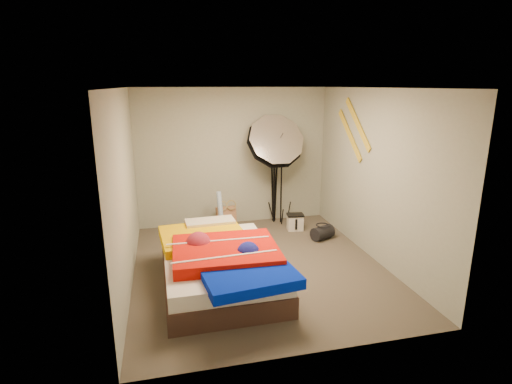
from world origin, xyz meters
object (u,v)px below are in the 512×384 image
object	(u,v)px
duffel_bag	(322,233)
camera_tripod	(274,184)
wrapping_roll	(221,213)
camera_case	(295,223)
bed	(220,263)
tote_bag	(226,216)
photo_umbrella	(275,143)

from	to	relation	value
duffel_bag	camera_tripod	world-z (taller)	camera_tripod
wrapping_roll	camera_case	size ratio (longest dim) A/B	2.75
duffel_bag	bed	bearing A→B (deg)	-172.27
duffel_bag	camera_tripod	size ratio (longest dim) A/B	0.29
camera_tripod	duffel_bag	bearing A→B (deg)	-63.66
camera_case	bed	size ratio (longest dim) A/B	0.12
camera_case	duffel_bag	distance (m)	0.62
camera_case	camera_tripod	xyz separation A→B (m)	(-0.24, 0.56, 0.60)
tote_bag	wrapping_roll	bearing A→B (deg)	-121.52
bed	camera_case	bearing A→B (deg)	47.07
wrapping_roll	camera_case	world-z (taller)	wrapping_roll
tote_bag	duffel_bag	distance (m)	1.81
camera_case	bed	bearing A→B (deg)	-125.69
camera_case	duffel_bag	bearing A→B (deg)	-52.91
bed	duffel_bag	bearing A→B (deg)	31.90
camera_tripod	camera_case	bearing A→B (deg)	-67.19
wrapping_roll	camera_case	xyz separation A→B (m)	(1.33, -0.13, -0.24)
tote_bag	photo_umbrella	size ratio (longest dim) A/B	0.17
camera_case	camera_tripod	size ratio (longest dim) A/B	0.21
wrapping_roll	duffel_bag	bearing A→B (deg)	-22.30
tote_bag	wrapping_roll	xyz separation A→B (m)	(-0.16, -0.37, 0.19)
wrapping_roll	duffel_bag	distance (m)	1.79
photo_umbrella	camera_case	bearing A→B (deg)	-46.89
wrapping_roll	photo_umbrella	bearing A→B (deg)	10.75
duffel_bag	photo_umbrella	distance (m)	1.78
tote_bag	bed	size ratio (longest dim) A/B	0.16
tote_bag	camera_tripod	xyz separation A→B (m)	(0.93, 0.06, 0.56)
tote_bag	bed	world-z (taller)	bed
photo_umbrella	camera_tripod	distance (m)	0.85
camera_case	photo_umbrella	size ratio (longest dim) A/B	0.13
camera_case	duffel_bag	size ratio (longest dim) A/B	0.72
tote_bag	camera_tripod	world-z (taller)	camera_tripod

